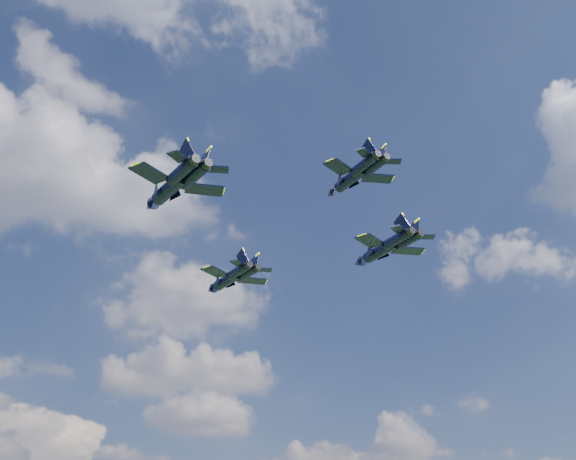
{
  "coord_description": "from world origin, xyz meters",
  "views": [
    {
      "loc": [
        -30.74,
        -97.23,
        19.23
      ],
      "look_at": [
        -2.97,
        -3.11,
        65.12
      ],
      "focal_mm": 45.0,
      "sensor_mm": 36.0,
      "label": 1
    }
  ],
  "objects_px": {
    "jet_lead": "(226,280)",
    "jet_right": "(379,251)",
    "jet_slot": "(349,179)",
    "jet_left": "(168,189)"
  },
  "relations": [
    {
      "from": "jet_left",
      "to": "jet_slot",
      "type": "xyz_separation_m",
      "value": [
        23.14,
        -10.24,
        -0.21
      ]
    },
    {
      "from": "jet_slot",
      "to": "jet_right",
      "type": "bearing_deg",
      "value": 44.26
    },
    {
      "from": "jet_lead",
      "to": "jet_slot",
      "type": "height_order",
      "value": "jet_slot"
    },
    {
      "from": "jet_lead",
      "to": "jet_right",
      "type": "xyz_separation_m",
      "value": [
        22.12,
        -14.69,
        2.08
      ]
    },
    {
      "from": "jet_lead",
      "to": "jet_right",
      "type": "distance_m",
      "value": 26.63
    },
    {
      "from": "jet_lead",
      "to": "jet_slot",
      "type": "xyz_separation_m",
      "value": [
        9.73,
        -33.74,
        3.31
      ]
    },
    {
      "from": "jet_right",
      "to": "jet_slot",
      "type": "bearing_deg",
      "value": -137.52
    },
    {
      "from": "jet_right",
      "to": "jet_slot",
      "type": "xyz_separation_m",
      "value": [
        -12.38,
        -19.05,
        1.22
      ]
    },
    {
      "from": "jet_right",
      "to": "jet_slot",
      "type": "distance_m",
      "value": 22.75
    },
    {
      "from": "jet_slot",
      "to": "jet_left",
      "type": "bearing_deg",
      "value": 143.42
    }
  ]
}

